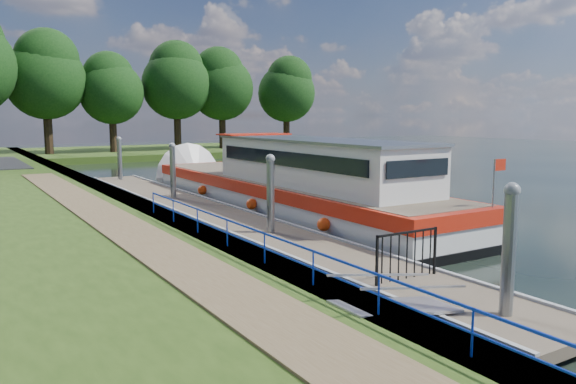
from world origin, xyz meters
TOP-DOWN VIEW (x-y plane):
  - ground at (0.00, 0.00)m, footprint 160.00×160.00m
  - bank_edge at (-2.55, 15.00)m, footprint 1.10×90.00m
  - far_bank at (12.00, 52.00)m, footprint 60.00×18.00m
  - footpath at (-4.40, 8.00)m, footprint 1.60×40.00m
  - blue_fence at (-2.75, 3.00)m, footprint 0.04×18.04m
  - pontoon at (0.00, 13.00)m, footprint 2.50×30.00m
  - mooring_piles at (0.00, 13.00)m, footprint 0.30×27.30m
  - gangway at (-1.85, 0.50)m, footprint 2.58×1.00m
  - gate_panel at (-0.00, 2.20)m, footprint 1.85×0.05m
  - barge at (3.60, 14.02)m, footprint 4.36×21.15m
  - horizon_trees at (-1.61, 48.68)m, footprint 54.38×10.03m

SIDE VIEW (x-z plane):
  - ground at x=0.00m, z-range 0.00..0.00m
  - pontoon at x=0.00m, z-range -0.10..0.46m
  - far_bank at x=12.00m, z-range 0.00..0.60m
  - bank_edge at x=-2.55m, z-range 0.00..0.78m
  - gangway at x=-1.85m, z-range 0.16..1.09m
  - footpath at x=-4.40m, z-range 0.78..0.83m
  - barge at x=3.60m, z-range -1.30..3.48m
  - gate_panel at x=0.00m, z-range 0.57..1.72m
  - mooring_piles at x=0.00m, z-range -0.50..3.05m
  - blue_fence at x=-2.75m, z-range 0.95..1.67m
  - horizon_trees at x=-1.61m, z-range 1.51..14.38m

